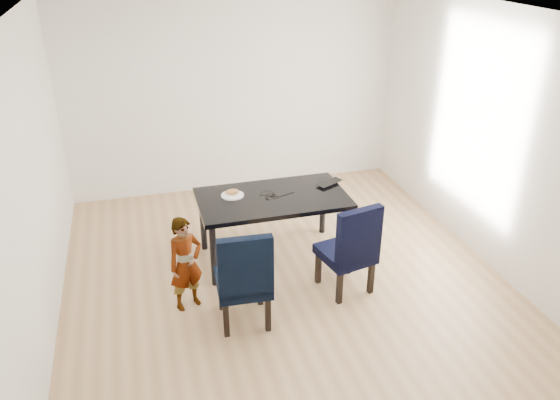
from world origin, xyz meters
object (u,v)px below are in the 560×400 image
object	(u,v)px
chair_right	(346,246)
laptop	(327,182)
plate	(233,195)
dining_table	(273,227)
chair_left	(243,275)
child	(186,264)

from	to	relation	value
chair_right	laptop	xyz separation A→B (m)	(0.13, 0.96, 0.27)
plate	dining_table	bearing A→B (deg)	-17.56
dining_table	laptop	bearing A→B (deg)	14.50
chair_right	plate	world-z (taller)	chair_right
plate	laptop	distance (m)	1.09
chair_left	plate	bearing A→B (deg)	86.73
plate	laptop	size ratio (longest dim) A/B	0.76
chair_left	child	size ratio (longest dim) A/B	1.05
child	plate	size ratio (longest dim) A/B	3.91
dining_table	chair_right	world-z (taller)	chair_right
dining_table	child	distance (m)	1.22
dining_table	plate	world-z (taller)	plate
chair_right	laptop	world-z (taller)	chair_right
dining_table	plate	distance (m)	0.58
child	laptop	world-z (taller)	child
chair_left	laptop	distance (m)	1.73
chair_left	plate	size ratio (longest dim) A/B	4.09
dining_table	laptop	world-z (taller)	laptop
child	laptop	distance (m)	1.92
chair_right	chair_left	bearing A→B (deg)	179.74
chair_left	dining_table	bearing A→B (deg)	65.10
dining_table	chair_right	bearing A→B (deg)	-54.96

